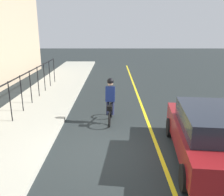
{
  "coord_description": "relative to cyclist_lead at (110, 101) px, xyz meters",
  "views": [
    {
      "loc": [
        -6.63,
        -0.16,
        3.67
      ],
      "look_at": [
        2.54,
        -0.14,
        1.0
      ],
      "focal_mm": 38.44,
      "sensor_mm": 36.0,
      "label": 1
    }
  ],
  "objects": [
    {
      "name": "lane_line_centre",
      "position": [
        -2.43,
        -1.53,
        -0.91
      ],
      "size": [
        36.0,
        0.12,
        0.01
      ],
      "primitive_type": "cube",
      "color": "yellow",
      "rests_on": "ground"
    },
    {
      "name": "patrol_sedan",
      "position": [
        -2.89,
        -2.79,
        -0.09
      ],
      "size": [
        4.57,
        2.31,
        1.58
      ],
      "rotation": [
        0.0,
        0.0,
        -0.11
      ],
      "color": "maroon",
      "rests_on": "ground"
    },
    {
      "name": "cyclist_lead",
      "position": [
        0.0,
        0.0,
        0.0
      ],
      "size": [
        1.71,
        0.38,
        1.83
      ],
      "rotation": [
        0.0,
        0.0,
        -0.06
      ],
      "color": "black",
      "rests_on": "ground"
    },
    {
      "name": "ground_plane",
      "position": [
        -2.43,
        0.07,
        -0.91
      ],
      "size": [
        80.0,
        80.0,
        0.0
      ],
      "primitive_type": "plane",
      "color": "#222828"
    }
  ]
}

